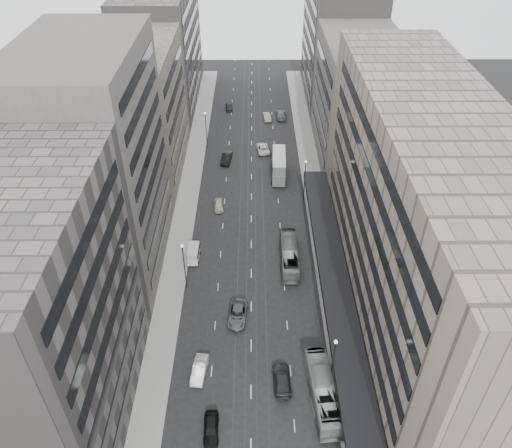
{
  "coord_description": "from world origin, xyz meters",
  "views": [
    {
      "loc": [
        0.4,
        -41.61,
        53.32
      ],
      "look_at": [
        0.75,
        18.44,
        6.99
      ],
      "focal_mm": 35.0,
      "sensor_mm": 36.0,
      "label": 1
    }
  ],
  "objects_px": {
    "bus_near": "(323,391)",
    "sedan_2": "(238,314)",
    "bus_far": "(289,255)",
    "sedan_0": "(211,428)",
    "panel_van": "(193,253)",
    "double_decker": "(279,165)",
    "sedan_1": "(200,369)",
    "vw_microbus": "(326,412)"
  },
  "relations": [
    {
      "from": "panel_van",
      "to": "bus_far",
      "type": "bearing_deg",
      "value": -1.89
    },
    {
      "from": "sedan_0",
      "to": "sedan_1",
      "type": "height_order",
      "value": "sedan_1"
    },
    {
      "from": "double_decker",
      "to": "panel_van",
      "type": "distance_m",
      "value": 28.75
    },
    {
      "from": "bus_near",
      "to": "panel_van",
      "type": "bearing_deg",
      "value": -59.68
    },
    {
      "from": "sedan_2",
      "to": "panel_van",
      "type": "bearing_deg",
      "value": 125.03
    },
    {
      "from": "panel_van",
      "to": "bus_near",
      "type": "bearing_deg",
      "value": -54.03
    },
    {
      "from": "vw_microbus",
      "to": "bus_near",
      "type": "bearing_deg",
      "value": 92.73
    },
    {
      "from": "vw_microbus",
      "to": "sedan_0",
      "type": "height_order",
      "value": "vw_microbus"
    },
    {
      "from": "bus_near",
      "to": "double_decker",
      "type": "xyz_separation_m",
      "value": [
        -3.11,
        50.03,
        1.03
      ]
    },
    {
      "from": "bus_near",
      "to": "double_decker",
      "type": "distance_m",
      "value": 50.14
    },
    {
      "from": "vw_microbus",
      "to": "sedan_1",
      "type": "xyz_separation_m",
      "value": [
        -15.06,
        6.39,
        -0.62
      ]
    },
    {
      "from": "bus_near",
      "to": "panel_van",
      "type": "relative_size",
      "value": 3.01
    },
    {
      "from": "bus_near",
      "to": "sedan_0",
      "type": "distance_m",
      "value": 13.66
    },
    {
      "from": "sedan_0",
      "to": "sedan_2",
      "type": "xyz_separation_m",
      "value": [
        2.61,
        17.04,
        0.05
      ]
    },
    {
      "from": "sedan_1",
      "to": "double_decker",
      "type": "bearing_deg",
      "value": 82.48
    },
    {
      "from": "sedan_0",
      "to": "panel_van",
      "type": "bearing_deg",
      "value": 96.94
    },
    {
      "from": "vw_microbus",
      "to": "panel_van",
      "type": "distance_m",
      "value": 33.11
    },
    {
      "from": "vw_microbus",
      "to": "panel_van",
      "type": "bearing_deg",
      "value": 123.08
    },
    {
      "from": "double_decker",
      "to": "sedan_2",
      "type": "relative_size",
      "value": 1.6
    },
    {
      "from": "double_decker",
      "to": "sedan_0",
      "type": "bearing_deg",
      "value": -98.31
    },
    {
      "from": "bus_far",
      "to": "vw_microbus",
      "type": "distance_m",
      "value": 27.28
    },
    {
      "from": "double_decker",
      "to": "vw_microbus",
      "type": "xyz_separation_m",
      "value": [
        3.21,
        -52.66,
        -1.25
      ]
    },
    {
      "from": "sedan_1",
      "to": "sedan_2",
      "type": "height_order",
      "value": "sedan_2"
    },
    {
      "from": "bus_near",
      "to": "sedan_2",
      "type": "xyz_separation_m",
      "value": [
        -10.39,
        12.96,
        -0.82
      ]
    },
    {
      "from": "sedan_1",
      "to": "vw_microbus",
      "type": "bearing_deg",
      "value": -16.15
    },
    {
      "from": "bus_near",
      "to": "bus_far",
      "type": "height_order",
      "value": "bus_near"
    },
    {
      "from": "sedan_0",
      "to": "sedan_2",
      "type": "bearing_deg",
      "value": 79.13
    },
    {
      "from": "double_decker",
      "to": "sedan_1",
      "type": "distance_m",
      "value": 47.8
    },
    {
      "from": "sedan_0",
      "to": "double_decker",
      "type": "bearing_deg",
      "value": 77.49
    },
    {
      "from": "bus_far",
      "to": "sedan_0",
      "type": "height_order",
      "value": "bus_far"
    },
    {
      "from": "sedan_1",
      "to": "sedan_2",
      "type": "bearing_deg",
      "value": 70.44
    },
    {
      "from": "bus_near",
      "to": "bus_far",
      "type": "distance_m",
      "value": 24.65
    },
    {
      "from": "panel_van",
      "to": "vw_microbus",
      "type": "bearing_deg",
      "value": -56.5
    },
    {
      "from": "bus_far",
      "to": "sedan_1",
      "type": "bearing_deg",
      "value": 59.9
    },
    {
      "from": "double_decker",
      "to": "bus_near",
      "type": "bearing_deg",
      "value": -84.39
    },
    {
      "from": "panel_van",
      "to": "sedan_0",
      "type": "distance_m",
      "value": 29.75
    },
    {
      "from": "vw_microbus",
      "to": "bus_far",
      "type": "bearing_deg",
      "value": 96.0
    },
    {
      "from": "bus_near",
      "to": "bus_far",
      "type": "bearing_deg",
      "value": -88.88
    },
    {
      "from": "bus_near",
      "to": "sedan_1",
      "type": "xyz_separation_m",
      "value": [
        -14.96,
        3.76,
        -0.84
      ]
    },
    {
      "from": "double_decker",
      "to": "sedan_0",
      "type": "xyz_separation_m",
      "value": [
        -9.89,
        -54.11,
        -1.89
      ]
    },
    {
      "from": "double_decker",
      "to": "sedan_1",
      "type": "height_order",
      "value": "double_decker"
    },
    {
      "from": "panel_van",
      "to": "sedan_0",
      "type": "height_order",
      "value": "panel_van"
    }
  ]
}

